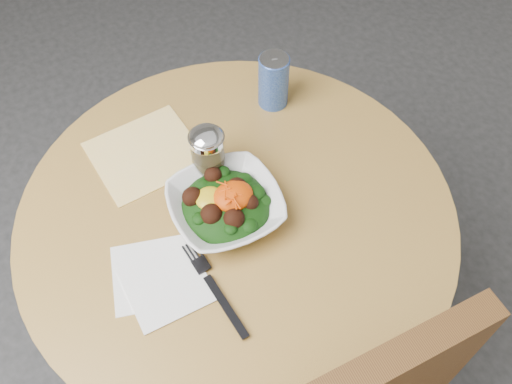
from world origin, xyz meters
TOP-DOWN VIEW (x-y plane):
  - ground at (0.00, 0.00)m, footprint 6.00×6.00m
  - table at (0.00, 0.00)m, footprint 0.90×0.90m
  - cloth_napkin at (-0.10, 0.23)m, footprint 0.23×0.21m
  - paper_napkins at (-0.20, -0.06)m, footprint 0.19×0.20m
  - salad_bowl at (-0.02, 0.00)m, footprint 0.24×0.24m
  - fork at (-0.12, -0.13)m, footprint 0.03×0.22m
  - spice_shaker at (-0.00, 0.11)m, footprint 0.07×0.07m
  - beverage_can at (0.22, 0.23)m, footprint 0.07×0.07m

SIDE VIEW (x-z plane):
  - ground at x=0.00m, z-range 0.00..0.00m
  - table at x=0.00m, z-range 0.18..0.93m
  - cloth_napkin at x=-0.10m, z-range 0.75..0.75m
  - paper_napkins at x=-0.20m, z-range 0.75..0.75m
  - fork at x=-0.12m, z-range 0.75..0.76m
  - salad_bowl at x=-0.02m, z-range 0.74..0.82m
  - spice_shaker at x=0.00m, z-range 0.75..0.88m
  - beverage_can at x=0.22m, z-range 0.75..0.88m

